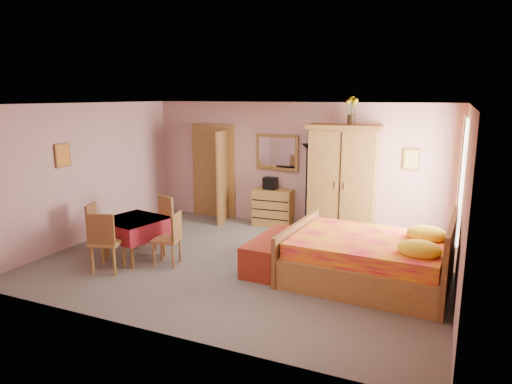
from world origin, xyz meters
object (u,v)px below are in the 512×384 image
at_px(stereo, 270,183).
at_px(chair_north, 158,222).
at_px(sunflower_vase, 352,110).
at_px(wardrobe, 343,181).
at_px(chair_south, 107,241).
at_px(bed, 368,246).
at_px(chest_of_drawers, 273,208).
at_px(floor_lamp, 306,187).
at_px(wall_mirror, 277,152).
at_px(bench, 274,252).
at_px(dining_table, 135,238).
at_px(chair_east, 167,239).
at_px(chair_west, 102,228).

height_order(stereo, chair_north, stereo).
bearing_deg(sunflower_vase, wardrobe, -157.19).
height_order(sunflower_vase, chair_south, sunflower_vase).
bearing_deg(bed, chest_of_drawers, 140.14).
bearing_deg(bed, chair_south, -159.19).
relative_size(floor_lamp, wardrobe, 0.81).
distance_m(wall_mirror, floor_lamp, 0.97).
relative_size(bed, bench, 1.59).
distance_m(wardrobe, chair_north, 3.63).
bearing_deg(chair_north, floor_lamp, -114.86).
height_order(wardrobe, chair_south, wardrobe).
xyz_separation_m(stereo, dining_table, (-1.35, -2.82, -0.57)).
distance_m(wall_mirror, sunflower_vase, 1.84).
bearing_deg(chair_south, wall_mirror, 52.18).
bearing_deg(stereo, chair_north, -122.78).
height_order(chair_south, chair_east, chair_south).
relative_size(wardrobe, bed, 0.93).
xyz_separation_m(chair_south, chair_west, (-0.70, 0.65, -0.05)).
bearing_deg(chair_east, floor_lamp, -39.11).
bearing_deg(sunflower_vase, chair_west, -143.20).
height_order(sunflower_vase, bed, sunflower_vase).
distance_m(floor_lamp, bed, 2.87).
height_order(chair_north, chair_east, chair_north).
relative_size(chest_of_drawers, bench, 0.56).
distance_m(sunflower_vase, chair_west, 5.07).
bearing_deg(chair_south, bench, 11.25).
bearing_deg(wall_mirror, stereo, -105.30).
relative_size(stereo, chair_west, 0.32).
relative_size(wall_mirror, bed, 0.41).
bearing_deg(chair_west, sunflower_vase, 106.81).
bearing_deg(floor_lamp, bed, -53.60).
distance_m(chest_of_drawers, wall_mirror, 1.18).
height_order(floor_lamp, wardrobe, wardrobe).
height_order(chest_of_drawers, stereo, stereo).
bearing_deg(chest_of_drawers, floor_lamp, 2.90).
xyz_separation_m(wardrobe, sunflower_vase, (0.10, 0.04, 1.36)).
xyz_separation_m(wardrobe, chair_west, (-3.62, -2.74, -0.66)).
relative_size(chest_of_drawers, bed, 0.35).
bearing_deg(chair_north, wardrobe, -125.47).
height_order(chest_of_drawers, chair_west, chair_west).
height_order(floor_lamp, dining_table, floor_lamp).
bearing_deg(chest_of_drawers, sunflower_vase, -4.08).
bearing_deg(bed, chair_north, -178.54).
bearing_deg(wardrobe, bed, -70.45).
xyz_separation_m(floor_lamp, chair_west, (-2.84, -2.88, -0.45)).
height_order(chair_south, chair_north, chair_south).
xyz_separation_m(floor_lamp, sunflower_vase, (0.89, -0.09, 1.56)).
height_order(floor_lamp, sunflower_vase, sunflower_vase).
relative_size(floor_lamp, chair_west, 2.03).
relative_size(wall_mirror, sunflower_vase, 1.82).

